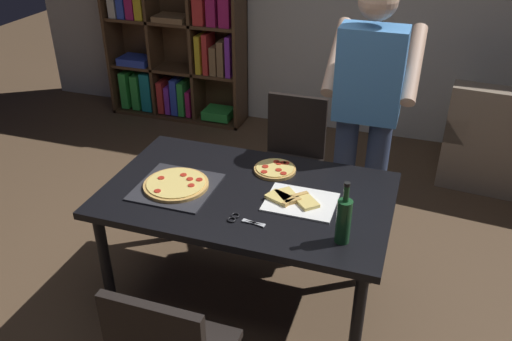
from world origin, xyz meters
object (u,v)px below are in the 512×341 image
object	(u,v)px
chair_far_side	(292,152)
person_serving_pizza	(366,109)
dining_table	(247,204)
bookshelf	(175,28)
pepperoni_pizza_on_tray	(176,185)
kitchen_scissors	(241,219)
wine_bottle	(344,220)
second_pizza_plain	(275,169)

from	to	relation	value
chair_far_side	person_serving_pizza	size ratio (longest dim) A/B	0.51
dining_table	bookshelf	distance (m)	2.87
dining_table	pepperoni_pizza_on_tray	xyz separation A→B (m)	(-0.38, -0.08, 0.09)
person_serving_pizza	kitchen_scissors	bearing A→B (deg)	-114.13
bookshelf	pepperoni_pizza_on_tray	xyz separation A→B (m)	(1.21, -2.46, -0.14)
person_serving_pizza	wine_bottle	world-z (taller)	person_serving_pizza
kitchen_scissors	second_pizza_plain	size ratio (longest dim) A/B	0.82
bookshelf	kitchen_scissors	bearing A→B (deg)	-58.09
pepperoni_pizza_on_tray	kitchen_scissors	world-z (taller)	pepperoni_pizza_on_tray
kitchen_scissors	bookshelf	bearing A→B (deg)	121.91
second_pizza_plain	kitchen_scissors	bearing A→B (deg)	-92.03
person_serving_pizza	bookshelf	bearing A→B (deg)	141.82
chair_far_side	person_serving_pizza	bearing A→B (deg)	-23.59
pepperoni_pizza_on_tray	wine_bottle	world-z (taller)	wine_bottle
wine_bottle	second_pizza_plain	size ratio (longest dim) A/B	1.32
bookshelf	kitchen_scissors	size ratio (longest dim) A/B	9.96
second_pizza_plain	wine_bottle	bearing A→B (deg)	-47.67
dining_table	person_serving_pizza	bearing A→B (deg)	55.52
bookshelf	person_serving_pizza	xyz separation A→B (m)	(2.09, -1.64, 0.09)
person_serving_pizza	wine_bottle	bearing A→B (deg)	-86.82
bookshelf	second_pizza_plain	xyz separation A→B (m)	(1.66, -2.11, -0.15)
dining_table	wine_bottle	size ratio (longest dim) A/B	4.85
chair_far_side	wine_bottle	size ratio (longest dim) A/B	2.85
dining_table	bookshelf	world-z (taller)	bookshelf
wine_bottle	second_pizza_plain	xyz separation A→B (m)	(-0.48, 0.53, -0.11)
chair_far_side	bookshelf	size ratio (longest dim) A/B	0.46
wine_bottle	dining_table	bearing A→B (deg)	154.46
bookshelf	person_serving_pizza	bearing A→B (deg)	-38.18
person_serving_pizza	pepperoni_pizza_on_tray	size ratio (longest dim) A/B	4.24
chair_far_side	bookshelf	distance (m)	2.17
pepperoni_pizza_on_tray	second_pizza_plain	distance (m)	0.57
wine_bottle	second_pizza_plain	distance (m)	0.73
wine_bottle	bookshelf	bearing A→B (deg)	129.04
bookshelf	pepperoni_pizza_on_tray	bearing A→B (deg)	-63.87
person_serving_pizza	dining_table	bearing A→B (deg)	-124.48
second_pizza_plain	chair_far_side	bearing A→B (deg)	96.34
chair_far_side	person_serving_pizza	world-z (taller)	person_serving_pizza
dining_table	wine_bottle	distance (m)	0.65
bookshelf	person_serving_pizza	distance (m)	2.66
person_serving_pizza	pepperoni_pizza_on_tray	world-z (taller)	person_serving_pizza
pepperoni_pizza_on_tray	wine_bottle	bearing A→B (deg)	-11.11
wine_bottle	chair_far_side	bearing A→B (deg)	114.62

